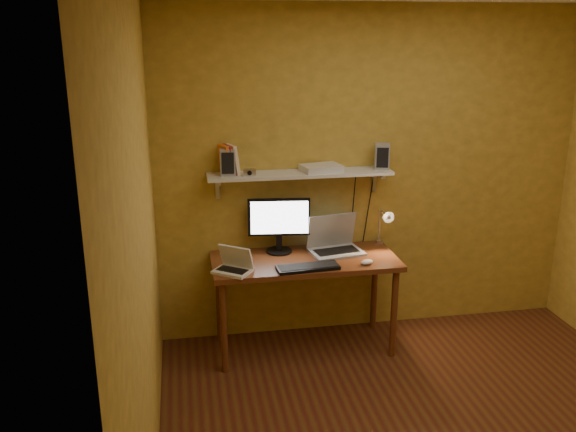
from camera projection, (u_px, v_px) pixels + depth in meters
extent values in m
cube|color=gold|center=(371.00, 174.00, 4.84)|extent=(3.40, 0.02, 2.60)
cube|color=gold|center=(139.00, 261.00, 3.03)|extent=(0.02, 3.20, 2.60)
cube|color=#5E2B16|center=(305.00, 261.00, 4.59)|extent=(1.40, 0.60, 0.04)
cylinder|color=#5E2B16|center=(224.00, 328.00, 4.37)|extent=(0.05, 0.05, 0.71)
cylinder|color=#5E2B16|center=(394.00, 314.00, 4.58)|extent=(0.05, 0.05, 0.71)
cylinder|color=#5E2B16|center=(219.00, 300.00, 4.82)|extent=(0.05, 0.05, 0.71)
cylinder|color=#5E2B16|center=(374.00, 288.00, 5.04)|extent=(0.05, 0.05, 0.71)
cube|color=silver|center=(300.00, 174.00, 4.58)|extent=(1.40, 0.25, 0.02)
cube|color=silver|center=(217.00, 187.00, 4.61)|extent=(0.03, 0.03, 0.18)
cube|color=silver|center=(374.00, 180.00, 4.82)|extent=(0.03, 0.03, 0.18)
cylinder|color=black|center=(279.00, 251.00, 4.72)|extent=(0.22, 0.22, 0.01)
cube|color=black|center=(279.00, 242.00, 4.70)|extent=(0.05, 0.04, 0.15)
cube|color=black|center=(279.00, 217.00, 4.64)|extent=(0.47, 0.08, 0.29)
cube|color=white|center=(279.00, 218.00, 4.63)|extent=(0.44, 0.05, 0.26)
cube|color=gray|center=(336.00, 252.00, 4.69)|extent=(0.43, 0.34, 0.02)
cube|color=black|center=(336.00, 251.00, 4.69)|extent=(0.35, 0.21, 0.00)
cube|color=gray|center=(331.00, 230.00, 4.75)|extent=(0.40, 0.14, 0.27)
cube|color=#121F3A|center=(331.00, 230.00, 4.75)|extent=(0.35, 0.11, 0.23)
cube|color=silver|center=(232.00, 271.00, 4.32)|extent=(0.31, 0.29, 0.02)
cube|color=black|center=(232.00, 270.00, 4.32)|extent=(0.23, 0.21, 0.00)
cube|color=silver|center=(236.00, 256.00, 4.34)|extent=(0.25, 0.21, 0.17)
cube|color=black|center=(236.00, 256.00, 4.34)|extent=(0.21, 0.17, 0.14)
cube|color=black|center=(308.00, 268.00, 4.38)|extent=(0.46, 0.18, 0.02)
ellipsoid|color=silver|center=(367.00, 262.00, 4.47)|extent=(0.11, 0.09, 0.03)
cube|color=silver|center=(379.00, 244.00, 4.93)|extent=(0.05, 0.06, 0.08)
cylinder|color=silver|center=(379.00, 227.00, 4.88)|extent=(0.02, 0.02, 0.28)
cylinder|color=silver|center=(383.00, 213.00, 4.77)|extent=(0.01, 0.16, 0.01)
cone|color=silver|center=(387.00, 216.00, 4.69)|extent=(0.09, 0.09, 0.09)
sphere|color=#FFE0A5|center=(388.00, 216.00, 4.67)|extent=(0.04, 0.04, 0.04)
cube|color=gray|center=(228.00, 162.00, 4.46)|extent=(0.12, 0.12, 0.20)
cube|color=gray|center=(382.00, 156.00, 4.67)|extent=(0.13, 0.13, 0.20)
cube|color=orange|center=(225.00, 160.00, 4.47)|extent=(0.09, 0.16, 0.22)
cube|color=maroon|center=(229.00, 160.00, 4.48)|extent=(0.10, 0.16, 0.22)
cube|color=beige|center=(233.00, 160.00, 4.48)|extent=(0.10, 0.16, 0.22)
cube|color=silver|center=(249.00, 172.00, 4.45)|extent=(0.09, 0.03, 0.05)
cylinder|color=black|center=(250.00, 173.00, 4.44)|extent=(0.03, 0.02, 0.03)
cube|color=silver|center=(321.00, 168.00, 4.61)|extent=(0.33, 0.25, 0.05)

